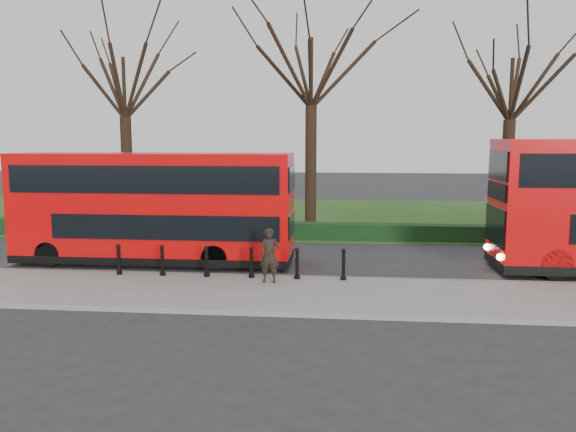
# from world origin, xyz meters

# --- Properties ---
(ground) EXTENTS (120.00, 120.00, 0.00)m
(ground) POSITION_xyz_m (0.00, 0.00, 0.00)
(ground) COLOR #28282B
(ground) RESTS_ON ground
(pavement) EXTENTS (60.00, 4.00, 0.15)m
(pavement) POSITION_xyz_m (0.00, -3.00, 0.07)
(pavement) COLOR gray
(pavement) RESTS_ON ground
(kerb) EXTENTS (60.00, 0.25, 0.16)m
(kerb) POSITION_xyz_m (0.00, -1.00, 0.07)
(kerb) COLOR slate
(kerb) RESTS_ON ground
(grass_verge) EXTENTS (60.00, 18.00, 0.06)m
(grass_verge) POSITION_xyz_m (0.00, 15.00, 0.03)
(grass_verge) COLOR #2B4D19
(grass_verge) RESTS_ON ground
(hedge) EXTENTS (60.00, 0.90, 0.80)m
(hedge) POSITION_xyz_m (0.00, 6.80, 0.40)
(hedge) COLOR black
(hedge) RESTS_ON ground
(yellow_line_outer) EXTENTS (60.00, 0.10, 0.01)m
(yellow_line_outer) POSITION_xyz_m (0.00, -0.70, 0.01)
(yellow_line_outer) COLOR yellow
(yellow_line_outer) RESTS_ON ground
(yellow_line_inner) EXTENTS (60.00, 0.10, 0.01)m
(yellow_line_inner) POSITION_xyz_m (0.00, -0.50, 0.01)
(yellow_line_inner) COLOR yellow
(yellow_line_inner) RESTS_ON ground
(tree_left) EXTENTS (6.91, 6.91, 10.79)m
(tree_left) POSITION_xyz_m (-8.00, 10.00, 7.84)
(tree_left) COLOR black
(tree_left) RESTS_ON ground
(tree_mid) EXTENTS (7.53, 7.53, 11.77)m
(tree_mid) POSITION_xyz_m (2.00, 10.00, 8.56)
(tree_mid) COLOR black
(tree_mid) RESTS_ON ground
(tree_right) EXTENTS (6.66, 6.66, 10.41)m
(tree_right) POSITION_xyz_m (12.00, 10.00, 7.56)
(tree_right) COLOR black
(tree_right) RESTS_ON ground
(bollard_row) EXTENTS (7.83, 0.15, 1.00)m
(bollard_row) POSITION_xyz_m (-0.07, -1.35, 0.65)
(bollard_row) COLOR black
(bollard_row) RESTS_ON pavement
(bus_lead) EXTENTS (10.65, 2.45, 4.24)m
(bus_lead) POSITION_xyz_m (-3.51, 1.14, 2.13)
(bus_lead) COLOR red
(bus_lead) RESTS_ON ground
(pedestrian) EXTENTS (0.66, 0.45, 1.78)m
(pedestrian) POSITION_xyz_m (1.39, -1.92, 1.04)
(pedestrian) COLOR black
(pedestrian) RESTS_ON pavement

